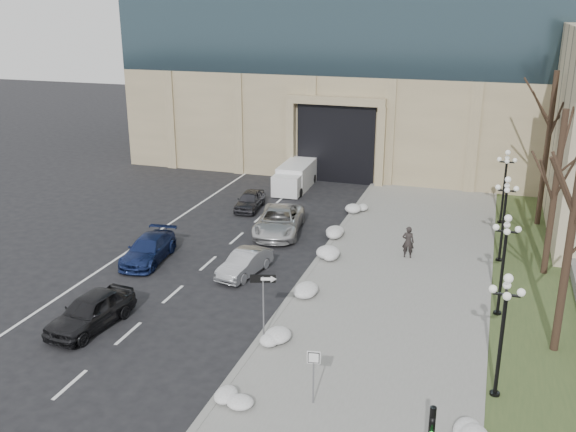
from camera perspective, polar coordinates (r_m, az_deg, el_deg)
name	(u,v)px	position (r m, az deg, el deg)	size (l,w,h in m)	color
sidewalk	(395,287)	(31.95, 9.48, -6.23)	(9.00, 40.00, 0.12)	gray
curb	(307,275)	(32.79, 1.67, -5.27)	(0.30, 40.00, 0.14)	gray
grass_strip	(536,306)	(31.83, 21.20, -7.43)	(4.00, 40.00, 0.10)	#374924
car_a	(91,311)	(28.92, -17.14, -8.09)	(1.79, 4.45, 1.52)	black
car_b	(245,263)	(32.87, -3.87, -4.21)	(1.31, 3.76, 1.24)	#9D9FA4
car_c	(148,249)	(35.26, -12.30, -2.91)	(1.87, 4.59, 1.33)	navy
car_d	(279,221)	(38.50, -0.81, -0.45)	(2.55, 5.54, 1.54)	#BCBCBC
car_e	(250,200)	(43.06, -3.40, 1.40)	(1.48, 3.66, 1.25)	#323137
pedestrian	(408,242)	(35.14, 10.62, -2.28)	(0.64, 0.42, 1.76)	black
box_truck	(295,177)	(47.73, 0.66, 3.49)	(2.19, 5.84, 1.84)	silver
one_way_sign	(267,286)	(26.02, -1.84, -6.27)	(1.09, 0.44, 2.91)	slate
keep_sign	(314,366)	(22.35, 2.29, -13.20)	(0.46, 0.12, 2.14)	slate
snow_clump_b	(231,400)	(23.03, -5.05, -15.99)	(1.10, 1.60, 0.36)	white
snow_clump_c	(271,339)	(26.52, -1.48, -10.87)	(1.10, 1.60, 0.36)	white
snow_clump_d	(297,293)	(30.37, 0.81, -6.82)	(1.10, 1.60, 0.36)	white
snow_clump_e	(330,256)	(34.64, 3.76, -3.55)	(1.10, 1.60, 0.36)	white
snow_clump_f	(339,233)	(38.00, 4.59, -1.52)	(1.10, 1.60, 0.36)	white
snow_clump_g	(356,209)	(42.50, 6.06, 0.64)	(1.10, 1.60, 0.36)	white
lamppost_a	(504,319)	(23.22, 18.61, -8.71)	(1.18, 1.18, 4.76)	black
lamppost_b	(504,252)	(29.18, 18.68, -3.03)	(1.18, 1.18, 4.76)	black
lamppost_c	(505,208)	(35.34, 18.72, 0.70)	(1.18, 1.18, 4.76)	black
lamppost_d	(505,177)	(41.60, 18.75, 3.32)	(1.18, 1.18, 4.76)	black
tree_near	(574,214)	(26.10, 24.09, 0.20)	(3.20, 3.20, 9.00)	black
tree_mid	(558,170)	(33.87, 22.85, 3.75)	(3.20, 3.20, 8.50)	black
tree_far	(550,128)	(41.55, 22.24, 7.27)	(3.20, 3.20, 9.50)	black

